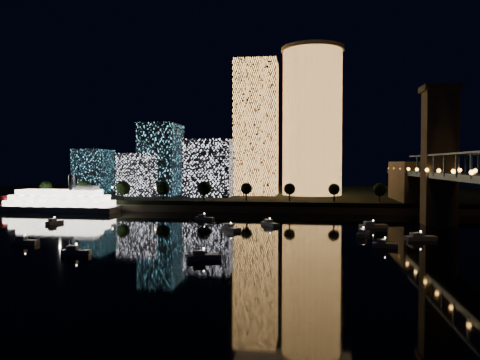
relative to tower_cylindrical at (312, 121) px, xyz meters
name	(u,v)px	position (x,y,z in m)	size (l,w,h in m)	color
ground	(241,244)	(-20.53, -132.15, -45.09)	(520.00, 520.00, 0.00)	black
far_bank	(277,195)	(-20.53, 27.85, -42.59)	(420.00, 160.00, 5.00)	black
seawall	(267,209)	(-20.53, -50.15, -43.59)	(420.00, 6.00, 3.00)	#6B5E4C
tower_cylindrical	(312,121)	(0.00, 0.00, 0.00)	(34.00, 34.00, 79.93)	#EF9F4C
tower_rectangular	(256,128)	(-30.48, -1.60, -3.51)	(22.99, 22.99, 73.16)	#EF9F4C
midrise_blocks	(158,167)	(-83.27, -12.75, -24.74)	(93.69, 36.61, 38.60)	white
riverboat	(54,202)	(-117.16, -59.71, -40.60)	(58.31, 13.54, 17.48)	silver
motorboats	(254,232)	(-19.01, -114.85, -44.28)	(130.09, 77.98, 2.78)	silver
esplanade_trees	(184,188)	(-60.35, -44.15, -34.62)	(166.04, 6.92, 8.96)	black
street_lamps	(199,191)	(-54.53, -38.15, -36.07)	(132.70, 0.70, 5.65)	black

